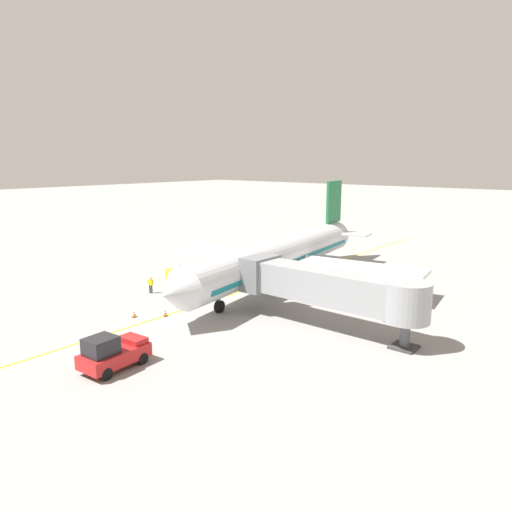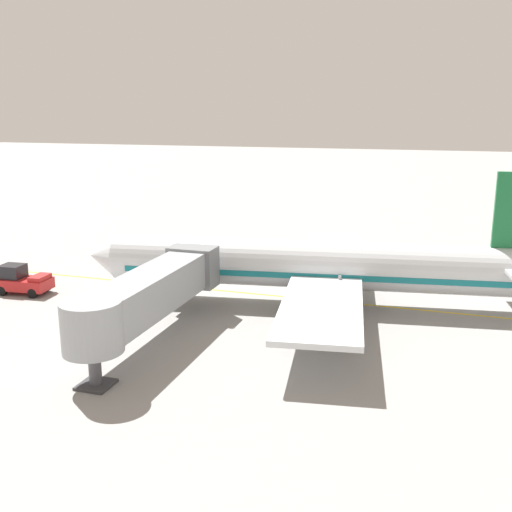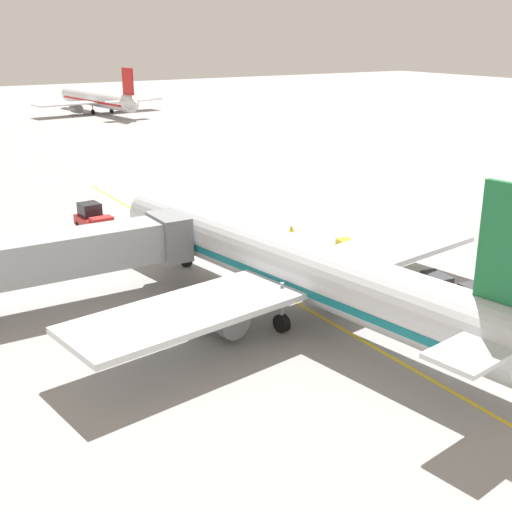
{
  "view_description": "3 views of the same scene",
  "coord_description": "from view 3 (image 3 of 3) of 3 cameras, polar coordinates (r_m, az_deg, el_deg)",
  "views": [
    {
      "loc": [
        -31.05,
        37.94,
        13.27
      ],
      "look_at": [
        -0.41,
        1.15,
        3.51
      ],
      "focal_mm": 32.97,
      "sensor_mm": 36.0,
      "label": 1
    },
    {
      "loc": [
        -44.75,
        -11.01,
        14.76
      ],
      "look_at": [
        -1.65,
        2.9,
        3.68
      ],
      "focal_mm": 41.5,
      "sensor_mm": 36.0,
      "label": 2
    },
    {
      "loc": [
        -23.37,
        -33.62,
        16.78
      ],
      "look_at": [
        -3.49,
        -1.53,
        4.03
      ],
      "focal_mm": 46.58,
      "sensor_mm": 36.0,
      "label": 3
    }
  ],
  "objects": [
    {
      "name": "ground_crew_loader",
      "position": [
        54.78,
        3.05,
        1.84
      ],
      "size": [
        0.69,
        0.41,
        1.69
      ],
      "color": "#232328",
      "rests_on": "ground"
    },
    {
      "name": "baggage_cart_front",
      "position": [
        45.73,
        15.22,
        -2.28
      ],
      "size": [
        1.63,
        2.97,
        1.58
      ],
      "color": "#4C4C51",
      "rests_on": "ground"
    },
    {
      "name": "jet_bridge",
      "position": [
        43.79,
        -15.8,
        0.22
      ],
      "size": [
        16.11,
        3.5,
        4.98
      ],
      "color": "#93999E",
      "rests_on": "ground"
    },
    {
      "name": "baggage_cart_second_in_train",
      "position": [
        44.22,
        18.3,
        -3.31
      ],
      "size": [
        1.63,
        2.97,
        1.58
      ],
      "color": "#4C4C51",
      "rests_on": "ground"
    },
    {
      "name": "ground_crew_wing_walker",
      "position": [
        47.75,
        8.45,
        -0.91
      ],
      "size": [
        0.7,
        0.38,
        1.69
      ],
      "color": "#232328",
      "rests_on": "ground"
    },
    {
      "name": "baggage_tug_spare",
      "position": [
        52.08,
        7.9,
        0.51
      ],
      "size": [
        1.67,
        2.67,
        1.62
      ],
      "color": "gold",
      "rests_on": "ground"
    },
    {
      "name": "ground_crew_marshaller",
      "position": [
        51.42,
        3.53,
        0.7
      ],
      "size": [
        0.65,
        0.48,
        1.69
      ],
      "color": "#232328",
      "rests_on": "ground"
    },
    {
      "name": "safety_cone_nose_right",
      "position": [
        57.13,
        -4.24,
        1.83
      ],
      "size": [
        0.36,
        0.36,
        0.59
      ],
      "color": "black",
      "rests_on": "ground"
    },
    {
      "name": "distant_taxiing_airliner",
      "position": [
        152.06,
        -13.4,
        12.98
      ],
      "size": [
        28.88,
        35.47,
        10.1
      ],
      "color": "silver",
      "rests_on": "ground"
    },
    {
      "name": "safety_cone_nose_left",
      "position": [
        51.72,
        0.38,
        0.07
      ],
      "size": [
        0.36,
        0.36,
        0.59
      ],
      "color": "black",
      "rests_on": "ground"
    },
    {
      "name": "gate_lead_in_line",
      "position": [
        44.25,
        2.8,
        -3.64
      ],
      "size": [
        0.24,
        80.0,
        0.01
      ],
      "primitive_type": "cube",
      "color": "gold",
      "rests_on": "ground"
    },
    {
      "name": "safety_cone_wing_tip",
      "position": [
        54.73,
        -5.05,
        1.05
      ],
      "size": [
        0.36,
        0.36,
        0.59
      ],
      "color": "black",
      "rests_on": "ground"
    },
    {
      "name": "ground_plane",
      "position": [
        44.25,
        2.8,
        -3.65
      ],
      "size": [
        400.0,
        400.0,
        0.0
      ],
      "primitive_type": "plane",
      "color": "gray"
    },
    {
      "name": "parked_airliner",
      "position": [
        40.88,
        3.01,
        -0.79
      ],
      "size": [
        30.44,
        37.29,
        10.63
      ],
      "color": "silver",
      "rests_on": "ground"
    },
    {
      "name": "pushback_tractor",
      "position": [
        60.45,
        -13.75,
        3.08
      ],
      "size": [
        2.51,
        4.55,
        2.4
      ],
      "color": "#B21E1E",
      "rests_on": "ground"
    },
    {
      "name": "baggage_tug_lead",
      "position": [
        44.77,
        19.4,
        -3.49
      ],
      "size": [
        1.99,
        2.76,
        1.62
      ],
      "color": "navy",
      "rests_on": "ground"
    },
    {
      "name": "baggage_tug_trailing",
      "position": [
        44.35,
        11.92,
        -3.0
      ],
      "size": [
        1.6,
        2.65,
        1.62
      ],
      "color": "silver",
      "rests_on": "ground"
    }
  ]
}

